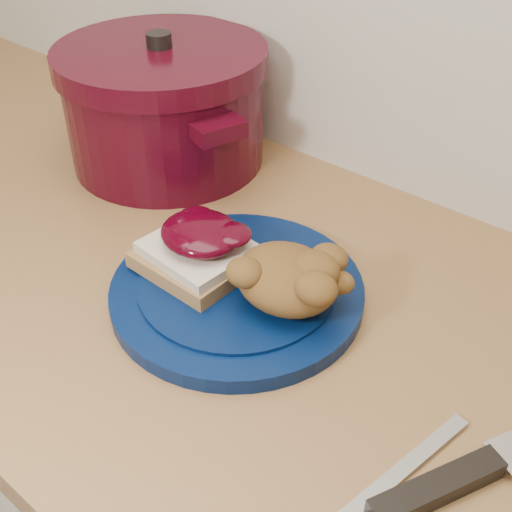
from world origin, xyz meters
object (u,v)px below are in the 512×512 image
Objects in this scene: plate at (237,291)px; dutch_oven at (165,105)px; butter_knife at (397,474)px; pepper_grinder at (146,114)px; chef_knife at (480,468)px.

dutch_oven is (-0.28, 0.17, 0.08)m from plate.
plate is at bearing 81.81° from butter_knife.
pepper_grinder is at bearing 152.15° from plate.
plate is 0.34m from dutch_oven.
butter_knife is 0.62m from pepper_grinder.
plate is at bearing -31.26° from dutch_oven.
dutch_oven is (-0.53, 0.25, 0.08)m from butter_knife.
plate is 0.26m from butter_knife.
butter_knife is 0.59m from dutch_oven.
butter_knife is at bearing -24.16° from pepper_grinder.
dutch_oven is (-0.58, 0.21, 0.08)m from chef_knife.
plate is at bearing 107.66° from chef_knife.
chef_knife is at bearing -20.02° from dutch_oven.
dutch_oven is at bearing 148.74° from plate.
chef_knife is at bearing -7.67° from plate.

